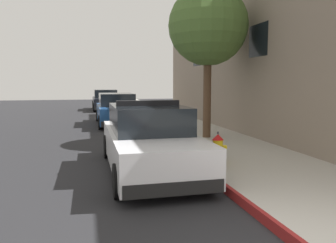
% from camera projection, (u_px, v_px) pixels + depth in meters
% --- Properties ---
extents(ground_plane, '(30.28, 60.00, 0.20)m').
position_uv_depth(ground_plane, '(36.00, 142.00, 12.43)').
color(ground_plane, '#232326').
extents(sidewalk_pavement, '(3.12, 60.00, 0.17)m').
position_uv_depth(sidewalk_pavement, '(191.00, 132.00, 13.80)').
color(sidewalk_pavement, '#ADA89E').
rests_on(sidewalk_pavement, ground).
extents(curb_painted_edge, '(0.08, 60.00, 0.17)m').
position_uv_depth(curb_painted_edge, '(153.00, 133.00, 13.43)').
color(curb_painted_edge, maroon).
rests_on(curb_painted_edge, ground).
extents(storefront_building, '(6.26, 23.34, 6.76)m').
position_uv_depth(storefront_building, '(334.00, 46.00, 12.07)').
color(storefront_building, gray).
rests_on(storefront_building, ground).
extents(police_cruiser, '(1.94, 4.84, 1.68)m').
position_uv_depth(police_cruiser, '(149.00, 140.00, 7.93)').
color(police_cruiser, white).
rests_on(police_cruiser, ground).
extents(parked_car_silver_ahead, '(1.94, 4.84, 1.56)m').
position_uv_depth(parked_car_silver_ahead, '(117.00, 110.00, 16.86)').
color(parked_car_silver_ahead, navy).
rests_on(parked_car_silver_ahead, ground).
extents(parked_car_dark_far, '(1.94, 4.84, 1.56)m').
position_uv_depth(parked_car_dark_far, '(105.00, 100.00, 25.84)').
color(parked_car_dark_far, black).
rests_on(parked_car_dark_far, ground).
extents(fire_hydrant, '(0.44, 0.40, 0.76)m').
position_uv_depth(fire_hydrant, '(218.00, 148.00, 8.09)').
color(fire_hydrant, '#4C4C51').
rests_on(fire_hydrant, sidewalk_pavement).
extents(street_tree, '(2.74, 2.74, 5.25)m').
position_uv_depth(street_tree, '(208.00, 26.00, 11.53)').
color(street_tree, brown).
rests_on(street_tree, sidewalk_pavement).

